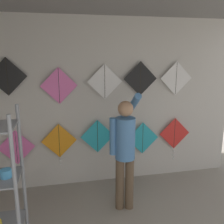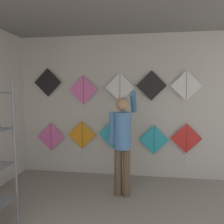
# 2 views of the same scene
# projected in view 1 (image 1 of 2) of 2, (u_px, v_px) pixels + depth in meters

# --- Properties ---
(back_panel) EXTENTS (4.80, 0.06, 2.80)m
(back_panel) POSITION_uv_depth(u_px,v_px,m) (100.00, 103.00, 4.20)
(back_panel) COLOR beige
(back_panel) RESTS_ON ground
(shopkeeper) EXTENTS (0.43, 0.56, 1.71)m
(shopkeeper) POSITION_uv_depth(u_px,v_px,m) (125.00, 146.00, 3.48)
(shopkeeper) COLOR brown
(shopkeeper) RESTS_ON ground
(kite_0) EXTENTS (0.58, 0.01, 0.58)m
(kite_0) POSITION_uv_depth(u_px,v_px,m) (16.00, 147.00, 3.98)
(kite_0) COLOR pink
(kite_1) EXTENTS (0.58, 0.04, 0.72)m
(kite_1) POSITION_uv_depth(u_px,v_px,m) (59.00, 142.00, 4.11)
(kite_1) COLOR orange
(kite_2) EXTENTS (0.58, 0.01, 0.58)m
(kite_2) POSITION_uv_depth(u_px,v_px,m) (98.00, 136.00, 4.22)
(kite_2) COLOR #28B2C6
(kite_3) EXTENTS (0.58, 0.01, 0.58)m
(kite_3) POSITION_uv_depth(u_px,v_px,m) (143.00, 138.00, 4.41)
(kite_3) COLOR #28B2C6
(kite_4) EXTENTS (0.58, 0.04, 0.79)m
(kite_4) POSITION_uv_depth(u_px,v_px,m) (174.00, 135.00, 4.53)
(kite_4) COLOR red
(kite_5) EXTENTS (0.58, 0.01, 0.58)m
(kite_5) POSITION_uv_depth(u_px,v_px,m) (7.00, 77.00, 3.71)
(kite_5) COLOR black
(kite_6) EXTENTS (0.58, 0.01, 0.58)m
(kite_6) POSITION_uv_depth(u_px,v_px,m) (59.00, 86.00, 3.90)
(kite_6) COLOR pink
(kite_7) EXTENTS (0.58, 0.01, 0.58)m
(kite_7) POSITION_uv_depth(u_px,v_px,m) (105.00, 82.00, 4.04)
(kite_7) COLOR white
(kite_8) EXTENTS (0.58, 0.01, 0.58)m
(kite_8) POSITION_uv_depth(u_px,v_px,m) (140.00, 79.00, 4.15)
(kite_8) COLOR black
(kite_9) EXTENTS (0.58, 0.01, 0.58)m
(kite_9) POSITION_uv_depth(u_px,v_px,m) (176.00, 78.00, 4.28)
(kite_9) COLOR white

